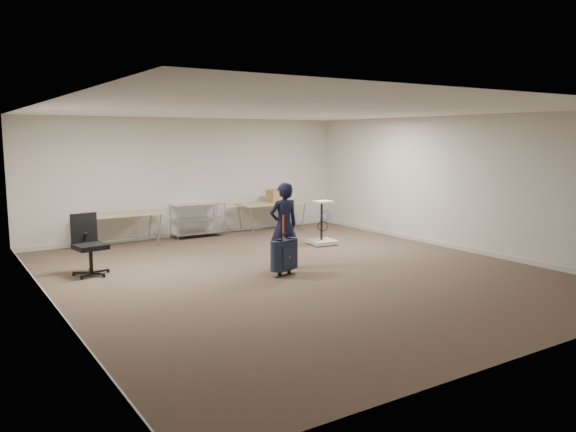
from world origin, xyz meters
TOP-DOWN VIEW (x-y plane):
  - ground at (0.00, 0.00)m, footprint 9.00×9.00m
  - room_shell at (0.00, 1.38)m, footprint 8.00×9.00m
  - folding_table_left at (-1.90, 3.95)m, footprint 1.80×0.75m
  - folding_table_right at (1.90, 3.95)m, footprint 1.80×0.75m
  - wire_shelf at (0.00, 4.20)m, footprint 1.22×0.47m
  - person at (0.03, 0.44)m, footprint 0.58×0.40m
  - suitcase at (-0.27, -0.04)m, footprint 0.43×0.31m
  - office_chair at (-3.07, 1.77)m, footprint 0.64×0.64m
  - equipment_cart at (1.92, 1.82)m, footprint 0.59×0.59m
  - cardboard_box at (2.06, 4.02)m, footprint 0.45×0.36m

SIDE VIEW (x-z plane):
  - ground at x=0.00m, z-range 0.00..0.00m
  - room_shell at x=0.00m, z-range -4.45..4.55m
  - equipment_cart at x=1.92m, z-range -0.23..0.74m
  - office_chair at x=-3.07m, z-range -0.21..0.85m
  - suitcase at x=-0.27m, z-range -0.17..0.88m
  - wire_shelf at x=0.00m, z-range 0.04..0.84m
  - folding_table_left at x=-1.90m, z-range 0.31..1.04m
  - folding_table_right at x=1.90m, z-range 0.31..1.04m
  - person at x=0.03m, z-range 0.00..1.55m
  - cardboard_box at x=2.06m, z-range 0.73..1.04m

